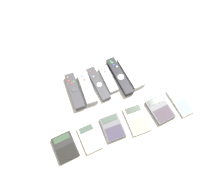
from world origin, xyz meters
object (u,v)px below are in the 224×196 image
calculator_3 (137,119)px  calculator_5 (180,101)px  remote_5 (130,72)px  calculator_4 (160,109)px  remote_2 (98,84)px  remote_4 (119,76)px  calculator_1 (90,138)px  remote_3 (108,79)px  remote_0 (75,91)px  calculator_0 (65,147)px  calculator_2 (113,127)px  remote_1 (87,88)px

calculator_3 → calculator_5: 0.22m
calculator_3 → remote_5: bearing=74.2°
calculator_4 → calculator_5: 0.11m
calculator_3 → remote_2: bearing=114.2°
remote_4 → remote_5: size_ratio=1.14×
calculator_1 → calculator_3: 0.23m
remote_4 → calculator_5: (0.21, -0.24, -0.01)m
remote_3 → calculator_3: bearing=-81.7°
remote_3 → calculator_3: (0.04, -0.24, -0.00)m
remote_5 → calculator_3: remote_5 is taller
remote_0 → remote_3: (0.17, -0.00, -0.00)m
remote_0 → calculator_1: bearing=-91.0°
remote_4 → remote_0: bearing=175.1°
calculator_1 → calculator_4: calculator_4 is taller
calculator_0 → calculator_4: bearing=-4.0°
remote_3 → calculator_1: (-0.19, -0.24, -0.00)m
calculator_2 → calculator_5: bearing=0.6°
remote_5 → calculator_3: (-0.08, -0.23, -0.01)m
calculator_0 → calculator_5: size_ratio=0.81×
remote_1 → calculator_3: size_ratio=1.21×
remote_1 → remote_4: 0.17m
remote_5 → calculator_5: 0.28m
remote_2 → calculator_2: (-0.02, -0.23, -0.00)m
remote_5 → calculator_1: remote_5 is taller
remote_1 → remote_2: remote_1 is taller
calculator_0 → calculator_3: 0.34m
calculator_1 → calculator_5: (0.45, -0.01, -0.00)m
calculator_0 → remote_3: bearing=35.0°
remote_4 → remote_2: bearing=174.8°
remote_0 → calculator_3: bearing=-46.5°
remote_2 → calculator_4: (0.21, -0.24, -0.00)m
remote_1 → remote_2: size_ratio=0.89×
remote_1 → remote_5: bearing=3.7°
remote_2 → calculator_1: bearing=-123.7°
remote_2 → calculator_0: size_ratio=1.61×
remote_0 → calculator_2: size_ratio=1.63×
calculator_0 → calculator_5: (0.56, -0.01, -0.00)m
calculator_5 → remote_4: bearing=129.3°
calculator_2 → calculator_3: bearing=-1.3°
remote_3 → calculator_4: bearing=-57.8°
remote_3 → calculator_1: 0.31m
remote_2 → remote_3: size_ratio=1.27×
remote_4 → calculator_4: 0.25m
remote_0 → calculator_1: 0.24m
remote_0 → remote_2: size_ratio=1.00×
calculator_0 → calculator_5: bearing=-4.0°
remote_4 → calculator_4: (0.10, -0.23, -0.01)m
remote_0 → calculator_0: size_ratio=1.60×
remote_3 → remote_4: (0.06, -0.01, 0.00)m
remote_3 → remote_4: 0.06m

